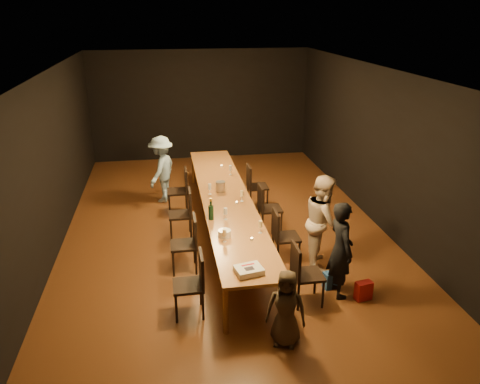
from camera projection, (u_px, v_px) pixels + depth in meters
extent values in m
plane|color=#4F2713|center=(226.00, 233.00, 8.90)|extent=(10.00, 10.00, 0.00)
cube|color=black|center=(201.00, 105.00, 12.94)|extent=(6.00, 0.04, 3.00)
cube|color=black|center=(309.00, 340.00, 3.76)|extent=(6.00, 0.04, 3.00)
cube|color=black|center=(49.00, 167.00, 7.89)|extent=(0.04, 10.00, 3.00)
cube|color=black|center=(383.00, 150.00, 8.81)|extent=(0.04, 10.00, 3.00)
cube|color=silver|center=(224.00, 72.00, 7.80)|extent=(6.00, 10.00, 0.04)
cube|color=brown|center=(226.00, 198.00, 8.63)|extent=(0.90, 6.00, 0.05)
cylinder|color=brown|center=(226.00, 310.00, 6.05)|extent=(0.08, 0.08, 0.70)
cylinder|color=brown|center=(286.00, 304.00, 6.17)|extent=(0.08, 0.08, 0.70)
cylinder|color=brown|center=(193.00, 169.00, 11.37)|extent=(0.08, 0.08, 0.70)
cylinder|color=brown|center=(226.00, 167.00, 11.49)|extent=(0.08, 0.08, 0.70)
imported|color=black|center=(341.00, 250.00, 6.76)|extent=(0.39, 0.56, 1.48)
imported|color=beige|center=(323.00, 221.00, 7.57)|extent=(0.76, 0.88, 1.56)
imported|color=#8EB5DB|center=(162.00, 169.00, 10.17)|extent=(0.89, 1.09, 1.46)
imported|color=#403324|center=(286.00, 308.00, 5.81)|extent=(0.59, 0.49, 1.03)
cube|color=red|center=(364.00, 291.00, 6.83)|extent=(0.26, 0.18, 0.29)
cube|color=#234F99|center=(330.00, 280.00, 7.12)|extent=(0.24, 0.19, 0.26)
cube|color=white|center=(249.00, 270.00, 6.13)|extent=(0.40, 0.34, 0.08)
cube|color=black|center=(249.00, 269.00, 6.08)|extent=(0.14, 0.11, 0.00)
cube|color=red|center=(248.00, 265.00, 6.18)|extent=(0.18, 0.07, 0.00)
cylinder|color=white|center=(225.00, 233.00, 7.09)|extent=(0.26, 0.26, 0.11)
cylinder|color=#A2A2A6|center=(220.00, 187.00, 8.84)|extent=(0.23, 0.23, 0.20)
cylinder|color=#B2B7B2|center=(252.00, 239.00, 7.01)|extent=(0.05, 0.05, 0.03)
cylinder|color=#B2B7B2|center=(237.00, 203.00, 8.33)|extent=(0.05, 0.05, 0.03)
cylinder|color=#B2B7B2|center=(221.00, 166.00, 10.27)|extent=(0.05, 0.05, 0.03)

